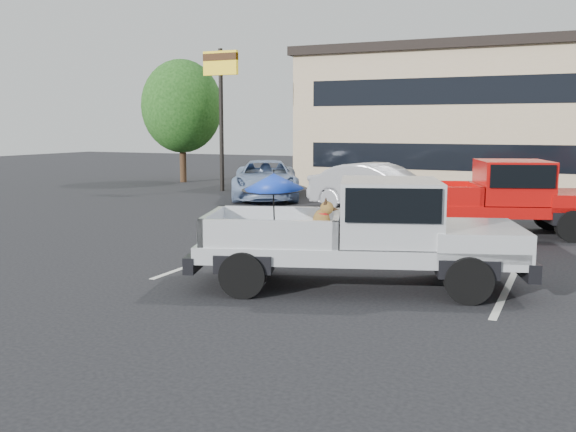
{
  "coord_description": "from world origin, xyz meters",
  "views": [
    {
      "loc": [
        4.04,
        -9.88,
        2.79
      ],
      "look_at": [
        -0.35,
        -0.28,
        1.3
      ],
      "focal_mm": 40.0,
      "sensor_mm": 36.0,
      "label": 1
    }
  ],
  "objects_px": {
    "blue_suv": "(266,180)",
    "silver_sedan": "(379,188)",
    "tree_left": "(182,106)",
    "silver_pickup": "(375,227)",
    "red_pickup": "(505,194)",
    "motel_sign": "(221,81)"
  },
  "relations": [
    {
      "from": "motel_sign",
      "to": "silver_sedan",
      "type": "distance_m",
      "value": 9.7
    },
    {
      "from": "red_pickup",
      "to": "motel_sign",
      "type": "bearing_deg",
      "value": 132.54
    },
    {
      "from": "tree_left",
      "to": "blue_suv",
      "type": "bearing_deg",
      "value": -34.52
    },
    {
      "from": "motel_sign",
      "to": "silver_sedan",
      "type": "xyz_separation_m",
      "value": [
        8.09,
        -3.68,
        -3.87
      ]
    },
    {
      "from": "red_pickup",
      "to": "blue_suv",
      "type": "height_order",
      "value": "red_pickup"
    },
    {
      "from": "tree_left",
      "to": "silver_sedan",
      "type": "relative_size",
      "value": 1.27
    },
    {
      "from": "red_pickup",
      "to": "blue_suv",
      "type": "xyz_separation_m",
      "value": [
        -9.31,
        4.89,
        -0.32
      ]
    },
    {
      "from": "tree_left",
      "to": "silver_sedan",
      "type": "bearing_deg",
      "value": -28.93
    },
    {
      "from": "tree_left",
      "to": "blue_suv",
      "type": "xyz_separation_m",
      "value": [
        7.0,
        -4.82,
        -3.0
      ]
    },
    {
      "from": "blue_suv",
      "to": "silver_sedan",
      "type": "bearing_deg",
      "value": -46.49
    },
    {
      "from": "motel_sign",
      "to": "red_pickup",
      "type": "height_order",
      "value": "motel_sign"
    },
    {
      "from": "tree_left",
      "to": "silver_sedan",
      "type": "xyz_separation_m",
      "value": [
        12.09,
        -6.68,
        -2.95
      ]
    },
    {
      "from": "tree_left",
      "to": "red_pickup",
      "type": "relative_size",
      "value": 0.98
    },
    {
      "from": "silver_sedan",
      "to": "red_pickup",
      "type": "bearing_deg",
      "value": -111.52
    },
    {
      "from": "motel_sign",
      "to": "blue_suv",
      "type": "height_order",
      "value": "motel_sign"
    },
    {
      "from": "motel_sign",
      "to": "silver_pickup",
      "type": "xyz_separation_m",
      "value": [
        10.88,
        -13.34,
        -3.6
      ]
    },
    {
      "from": "red_pickup",
      "to": "silver_sedan",
      "type": "relative_size",
      "value": 1.29
    },
    {
      "from": "tree_left",
      "to": "red_pickup",
      "type": "bearing_deg",
      "value": -30.77
    },
    {
      "from": "motel_sign",
      "to": "silver_sedan",
      "type": "bearing_deg",
      "value": -24.48
    },
    {
      "from": "tree_left",
      "to": "silver_pickup",
      "type": "distance_m",
      "value": 22.26
    },
    {
      "from": "motel_sign",
      "to": "red_pickup",
      "type": "xyz_separation_m",
      "value": [
        12.31,
        -6.71,
        -3.6
      ]
    },
    {
      "from": "motel_sign",
      "to": "blue_suv",
      "type": "distance_m",
      "value": 5.26
    }
  ]
}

